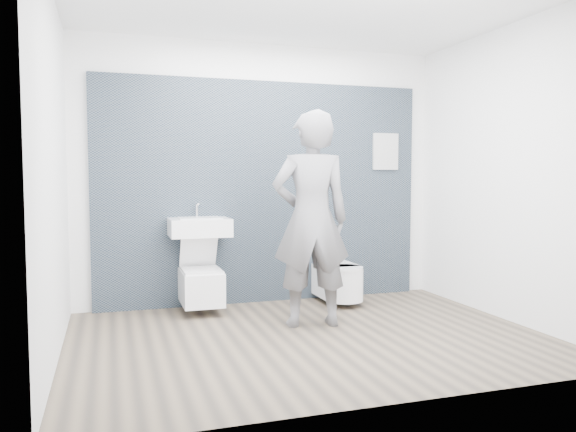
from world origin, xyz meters
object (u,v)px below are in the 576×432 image
object	(u,v)px
washbasin	(199,227)
toilet_square	(201,285)
toilet_rounded	(340,281)
visitor	(311,219)

from	to	relation	value
washbasin	toilet_square	world-z (taller)	washbasin
toilet_rounded	visitor	bearing A→B (deg)	-129.17
washbasin	visitor	world-z (taller)	visitor
washbasin	toilet_square	bearing A→B (deg)	-90.00
washbasin	visitor	bearing A→B (deg)	-43.84
washbasin	toilet_rounded	xyz separation A→B (m)	(1.49, -0.12, -0.63)
toilet_square	washbasin	bearing A→B (deg)	90.00
toilet_rounded	visitor	world-z (taller)	visitor
toilet_square	toilet_rounded	size ratio (longest dim) A/B	1.07
toilet_rounded	visitor	xyz separation A→B (m)	(-0.60, -0.74, 0.74)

